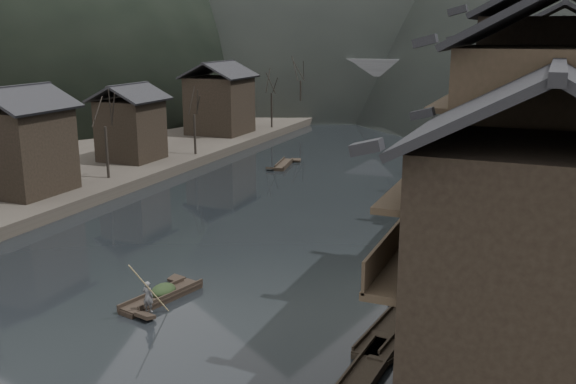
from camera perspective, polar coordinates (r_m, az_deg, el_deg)
The scene contains 12 objects.
water at distance 34.83m, azimuth -9.27°, elevation -8.47°, with size 300.00×300.00×0.00m, color black.
left_bank at distance 86.04m, azimuth -15.22°, elevation 5.24°, with size 40.00×200.00×1.20m, color #2D2823.
stilt_houses at distance 46.75m, azimuth 22.72°, elevation 8.03°, with size 9.00×67.60×16.71m.
left_houses at distance 60.99m, azimuth -16.04°, elevation 6.46°, with size 8.10×53.20×8.73m.
bare_trees at distance 61.33m, azimuth -11.68°, elevation 7.43°, with size 3.69×73.51×7.37m.
moored_sampans at distance 47.63m, azimuth 15.10°, elevation -2.27°, with size 3.18×55.45×0.47m.
midriver_boats at distance 83.52m, azimuth 9.92°, elevation 4.99°, with size 12.70×44.96×0.45m.
stone_bridge at distance 100.96m, azimuth 12.82°, elevation 9.23°, with size 40.00×6.00×9.00m.
hero_sampan at distance 33.54m, azimuth -11.14°, elevation -9.10°, with size 2.17×5.27×0.44m.
cargo_heap at distance 33.52m, azimuth -11.05°, elevation -8.03°, with size 1.15×1.50×0.69m, color black.
boatman at distance 31.58m, azimuth -12.36°, elevation -8.68°, with size 0.57×0.37×1.56m, color #515153.
bamboo_pole at distance 30.63m, azimuth -12.29°, elevation -4.64°, with size 0.06×0.06×3.84m, color #8C7A51.
Camera 1 is at (17.30, -27.12, 13.34)m, focal length 40.00 mm.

